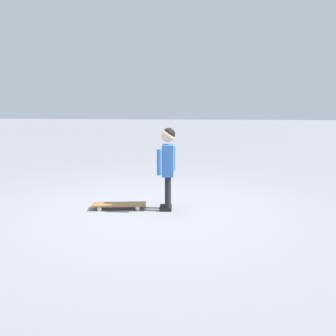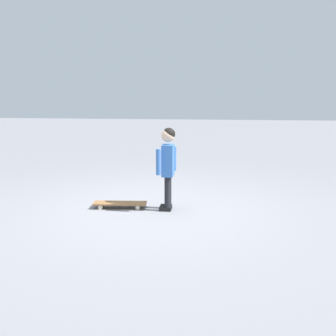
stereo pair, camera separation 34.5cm
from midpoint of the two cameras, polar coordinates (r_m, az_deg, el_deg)
ground_plane at (r=4.68m, az=-0.52°, el=-6.76°), size 50.00×50.00×0.00m
child_person at (r=4.58m, az=2.14°, el=1.30°), size 0.38×0.21×1.06m
skateboard at (r=4.81m, az=-5.53°, el=-5.61°), size 0.29×0.72×0.07m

